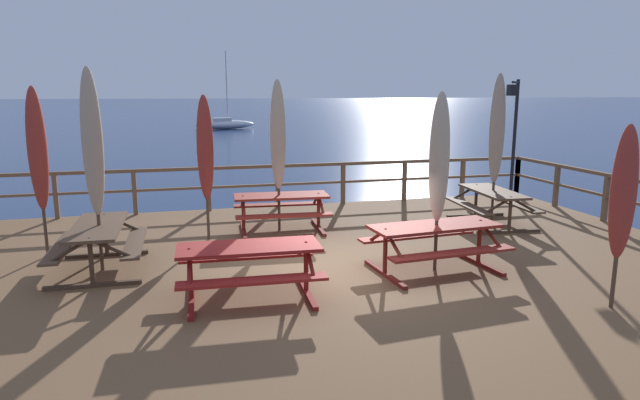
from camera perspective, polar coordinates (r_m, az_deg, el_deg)
The scene contains 17 objects.
ground_plane at distance 9.51m, azimuth 1.20°, elevation -11.97°, with size 600.00×600.00×0.00m, color navy.
wooden_deck at distance 9.35m, azimuth 1.21°, elevation -9.54°, with size 14.08×10.39×0.86m, color brown.
railing_waterside_far at distance 13.83m, azimuth -4.43°, elevation 2.29°, with size 13.88×0.10×1.09m.
picnic_table_front_right at distance 9.12m, azimuth 11.81°, elevation -3.76°, with size 2.24×1.58×0.78m.
picnic_table_mid_right at distance 9.61m, azimuth -22.09°, elevation -3.61°, with size 1.42×2.01×0.78m.
picnic_table_front_left at distance 12.58m, azimuth 17.51°, elevation 0.05°, with size 1.55×2.02×0.78m.
picnic_table_back_right at distance 7.81m, azimuth -7.39°, elevation -6.18°, with size 2.05×1.48×0.78m.
picnic_table_mid_centre at distance 11.51m, azimuth -4.06°, elevation -0.45°, with size 2.04×1.53×0.78m.
patio_umbrella_tall_mid_left at distance 8.90m, azimuth 12.33°, elevation 4.24°, with size 0.32×0.32×2.90m.
patio_umbrella_tall_mid_right at distance 9.35m, azimuth -22.62°, elevation 5.45°, with size 0.32×0.32×3.28m.
patio_umbrella_short_back at distance 12.43m, azimuth 17.96°, elevation 6.98°, with size 0.32×0.32×3.28m.
patio_umbrella_tall_back_right at distance 10.80m, azimuth -11.87°, elevation 5.24°, with size 0.32×0.32×2.83m.
patio_umbrella_short_mid at distance 11.30m, azimuth -4.40°, elevation 6.68°, with size 0.32×0.32×3.14m.
patio_umbrella_short_front at distance 8.17m, azimuth 29.04°, elevation 0.62°, with size 0.32×0.32×2.49m.
patio_umbrella_tall_back_left at distance 10.62m, azimuth -27.36°, elevation 4.65°, with size 0.32×0.32×2.99m.
lamp_post_hooked at distance 15.40m, azimuth 19.52°, elevation 7.72°, with size 0.55×0.51×3.20m.
sailboat_distant at distance 56.85m, azimuth -9.90°, elevation 7.81°, with size 6.16×2.38×7.72m.
Camera 1 is at (-2.38, -8.41, 3.75)m, focal length 30.72 mm.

